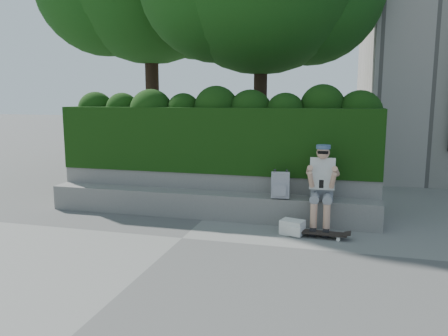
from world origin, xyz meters
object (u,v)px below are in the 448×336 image
(backpack_plaid, at_px, (280,185))
(backpack_ground, at_px, (292,227))
(person, at_px, (322,184))
(skateboard, at_px, (319,233))

(backpack_plaid, relative_size, backpack_ground, 1.27)
(person, distance_m, backpack_ground, 0.88)
(skateboard, xyz_separation_m, backpack_plaid, (-0.69, 0.58, 0.60))
(backpack_plaid, bearing_deg, person, -13.25)
(backpack_plaid, distance_m, backpack_ground, 0.81)
(backpack_plaid, bearing_deg, backpack_ground, -68.72)
(backpack_plaid, height_order, backpack_ground, backpack_plaid)
(person, relative_size, skateboard, 1.64)
(person, xyz_separation_m, backpack_plaid, (-0.69, 0.08, -0.08))
(skateboard, relative_size, backpack_plaid, 1.88)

